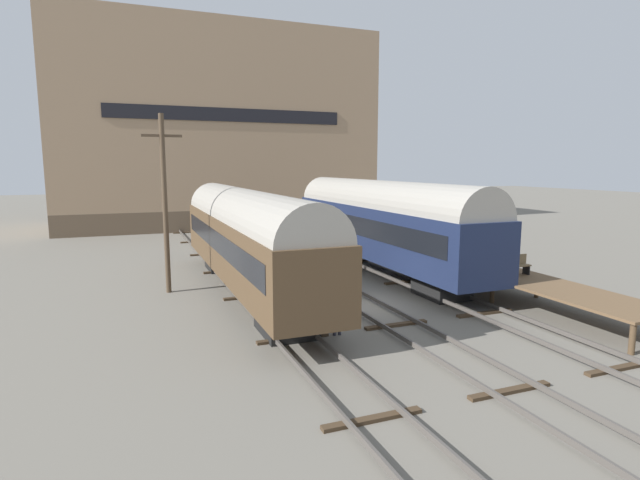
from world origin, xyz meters
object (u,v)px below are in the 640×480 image
at_px(train_car_brown, 246,235).
at_px(person_worker, 337,307).
at_px(train_car_navy, 381,220).
at_px(bench, 515,264).
at_px(utility_pole, 165,202).

height_order(train_car_brown, person_worker, train_car_brown).
xyz_separation_m(train_car_navy, person_worker, (-6.61, -9.04, -1.92)).
distance_m(train_car_navy, bench, 8.10).
bearing_deg(train_car_brown, bench, -26.04).
xyz_separation_m(bench, person_worker, (-9.43, -1.56, -0.57)).
height_order(train_car_navy, person_worker, train_car_navy).
xyz_separation_m(person_worker, utility_pole, (-5.08, 8.57, 3.32)).
bearing_deg(utility_pole, bench, -25.78).
xyz_separation_m(train_car_navy, utility_pole, (-11.69, -0.47, 1.40)).
bearing_deg(person_worker, bench, 9.42).
bearing_deg(person_worker, utility_pole, 120.66).
relative_size(bench, utility_pole, 0.17).
relative_size(train_car_brown, person_worker, 10.87).
distance_m(train_car_brown, bench, 12.36).
bearing_deg(bench, person_worker, -170.58).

